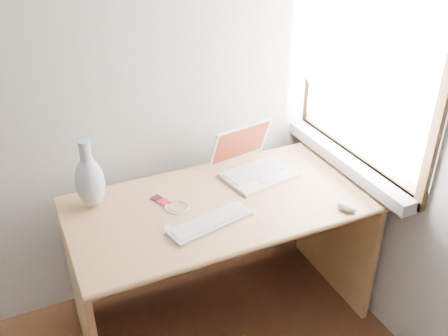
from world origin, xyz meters
name	(u,v)px	position (x,y,z in m)	size (l,w,h in m)	color
window	(362,66)	(1.72, 1.30, 1.28)	(0.11, 0.99, 1.10)	silver
desk	(214,228)	(1.00, 1.38, 0.53)	(1.40, 0.70, 0.74)	tan
laptop	(255,163)	(1.26, 1.46, 0.79)	(0.38, 0.34, 0.23)	white
external_keyboard	(210,223)	(0.89, 1.15, 0.75)	(0.39, 0.19, 0.02)	white
mouse	(347,207)	(1.49, 1.00, 0.75)	(0.06, 0.10, 0.03)	white
ipod	(161,200)	(0.75, 1.41, 0.74)	(0.08, 0.11, 0.01)	red
cable_coil	(177,207)	(0.80, 1.33, 0.74)	(0.11, 0.11, 0.01)	white
remote	(167,230)	(0.71, 1.19, 0.74)	(0.03, 0.07, 0.01)	white
vase	(90,180)	(0.46, 1.50, 0.87)	(0.13, 0.13, 0.33)	silver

